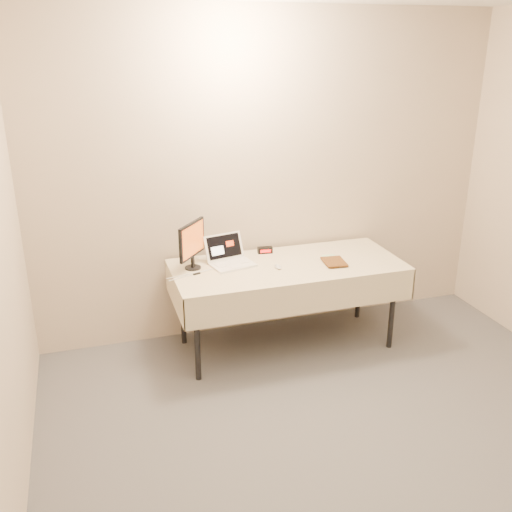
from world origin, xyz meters
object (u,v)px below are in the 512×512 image
object	(u,v)px
monitor	(192,242)
laptop	(229,257)
book	(325,251)
table	(287,271)

from	to	relation	value
monitor	laptop	bearing A→B (deg)	-46.57
laptop	book	world-z (taller)	book
laptop	book	bearing A→B (deg)	-31.06
table	monitor	distance (m)	0.81
table	monitor	world-z (taller)	monitor
laptop	book	size ratio (longest dim) A/B	1.70
table	monitor	size ratio (longest dim) A/B	4.92
table	laptop	size ratio (longest dim) A/B	4.80
table	monitor	xyz separation A→B (m)	(-0.75, 0.14, 0.28)
laptop	table	bearing A→B (deg)	-31.76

